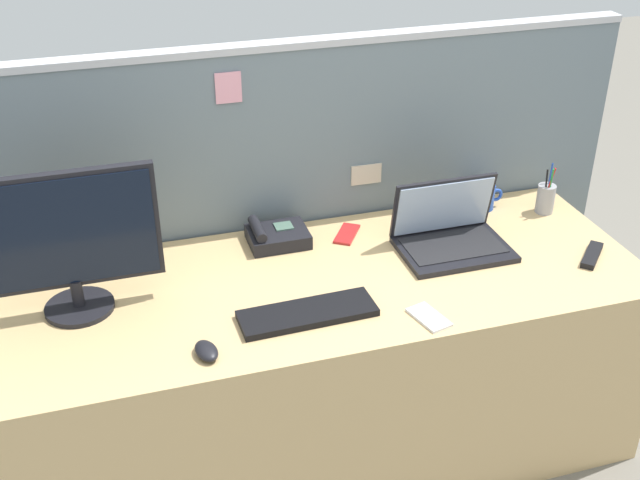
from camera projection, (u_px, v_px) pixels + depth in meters
name	position (u px, v px, depth m)	size (l,w,h in m)	color
ground_plane	(324.00, 444.00, 2.93)	(10.00, 10.00, 0.00)	slate
desk	(324.00, 367.00, 2.75)	(2.11, 0.79, 0.72)	tan
cubicle_divider	(290.00, 225.00, 2.94)	(2.52, 0.07, 1.38)	slate
desktop_monitor	(67.00, 239.00, 2.31)	(0.54, 0.21, 0.45)	black
laptop	(450.00, 232.00, 2.73)	(0.37, 0.27, 0.23)	black
desk_phone	(276.00, 236.00, 2.76)	(0.21, 0.16, 0.09)	black
keyboard_main	(308.00, 313.00, 2.39)	(0.42, 0.14, 0.02)	black
computer_mouse_right_hand	(206.00, 351.00, 2.22)	(0.06, 0.10, 0.03)	black
pen_cup	(546.00, 198.00, 2.95)	(0.07, 0.07, 0.19)	#99999E
cell_phone_red_case	(347.00, 234.00, 2.82)	(0.06, 0.14, 0.01)	#B22323
cell_phone_white_slab	(429.00, 317.00, 2.38)	(0.07, 0.14, 0.01)	silver
tv_remote	(592.00, 255.00, 2.68)	(0.04, 0.17, 0.02)	black
coffee_mug	(485.00, 197.00, 2.98)	(0.11, 0.08, 0.10)	blue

